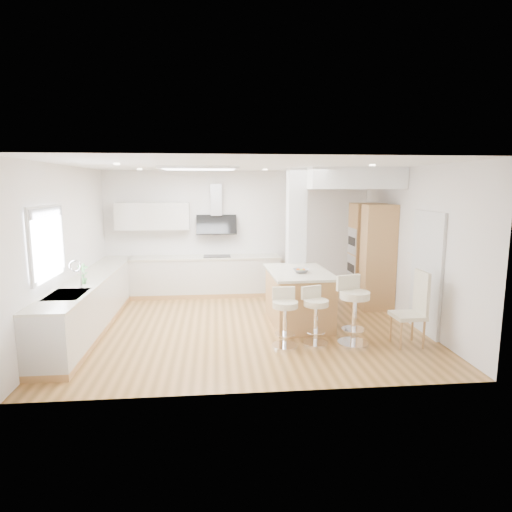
{
  "coord_description": "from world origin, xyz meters",
  "views": [
    {
      "loc": [
        -0.52,
        -7.29,
        2.45
      ],
      "look_at": [
        0.21,
        0.4,
        1.19
      ],
      "focal_mm": 30.0,
      "sensor_mm": 36.0,
      "label": 1
    }
  ],
  "objects": [
    {
      "name": "ground",
      "position": [
        0.0,
        0.0,
        0.0
      ],
      "size": [
        6.0,
        6.0,
        0.0
      ],
      "primitive_type": "plane",
      "color": "#AE7B40",
      "rests_on": "ground"
    },
    {
      "name": "ceiling",
      "position": [
        0.0,
        0.0,
        0.0
      ],
      "size": [
        6.0,
        5.0,
        0.02
      ],
      "primitive_type": "cube",
      "color": "white",
      "rests_on": "ground"
    },
    {
      "name": "wall_back",
      "position": [
        0.0,
        2.5,
        1.4
      ],
      "size": [
        6.0,
        0.04,
        2.8
      ],
      "primitive_type": "cube",
      "color": "silver",
      "rests_on": "ground"
    },
    {
      "name": "wall_left",
      "position": [
        -3.0,
        0.0,
        1.4
      ],
      "size": [
        0.04,
        5.0,
        2.8
      ],
      "primitive_type": "cube",
      "color": "silver",
      "rests_on": "ground"
    },
    {
      "name": "wall_right",
      "position": [
        3.0,
        0.0,
        1.4
      ],
      "size": [
        0.04,
        5.0,
        2.8
      ],
      "primitive_type": "cube",
      "color": "silver",
      "rests_on": "ground"
    },
    {
      "name": "skylight",
      "position": [
        -0.79,
        0.6,
        2.77
      ],
      "size": [
        4.1,
        2.1,
        0.06
      ],
      "color": "silver",
      "rests_on": "ground"
    },
    {
      "name": "window_left",
      "position": [
        -2.96,
        -0.9,
        1.69
      ],
      "size": [
        0.06,
        1.28,
        1.07
      ],
      "color": "silver",
      "rests_on": "ground"
    },
    {
      "name": "doorway_right",
      "position": [
        2.97,
        -0.6,
        1.0
      ],
      "size": [
        0.05,
        1.0,
        2.1
      ],
      "color": "#423A33",
      "rests_on": "ground"
    },
    {
      "name": "counter_left",
      "position": [
        -2.7,
        0.23,
        0.46
      ],
      "size": [
        0.63,
        4.5,
        1.35
      ],
      "color": "tan",
      "rests_on": "ground"
    },
    {
      "name": "counter_back",
      "position": [
        -0.91,
        2.22,
        0.7
      ],
      "size": [
        3.62,
        0.63,
        2.5
      ],
      "color": "tan",
      "rests_on": "ground"
    },
    {
      "name": "pillar",
      "position": [
        1.05,
        0.95,
        1.4
      ],
      "size": [
        0.35,
        0.35,
        2.8
      ],
      "color": "silver",
      "rests_on": "ground"
    },
    {
      "name": "soffit",
      "position": [
        2.1,
        1.4,
        2.6
      ],
      "size": [
        1.78,
        2.2,
        0.4
      ],
      "color": "white",
      "rests_on": "ground"
    },
    {
      "name": "oven_column",
      "position": [
        2.68,
        1.23,
        1.05
      ],
      "size": [
        0.63,
        1.21,
        2.1
      ],
      "color": "tan",
      "rests_on": "ground"
    },
    {
      "name": "peninsula",
      "position": [
        0.94,
        0.06,
        0.49
      ],
      "size": [
        1.1,
        1.62,
        1.04
      ],
      "rotation": [
        0.0,
        0.0,
        0.03
      ],
      "color": "tan",
      "rests_on": "ground"
    },
    {
      "name": "bar_stool_a",
      "position": [
        0.52,
        -1.03,
        0.51
      ],
      "size": [
        0.42,
        0.42,
        0.91
      ],
      "rotation": [
        0.0,
        0.0,
        0.02
      ],
      "color": "white",
      "rests_on": "ground"
    },
    {
      "name": "bar_stool_b",
      "position": [
        1.01,
        -0.96,
        0.51
      ],
      "size": [
        0.52,
        0.52,
        0.9
      ],
      "rotation": [
        0.0,
        0.0,
        0.36
      ],
      "color": "white",
      "rests_on": "ground"
    },
    {
      "name": "bar_stool_c",
      "position": [
        1.6,
        -1.02,
        0.6
      ],
      "size": [
        0.61,
        0.61,
        1.08
      ],
      "rotation": [
        0.0,
        0.0,
        0.32
      ],
      "color": "white",
      "rests_on": "ground"
    },
    {
      "name": "dining_chair",
      "position": [
        2.52,
        -1.16,
        0.63
      ],
      "size": [
        0.47,
        0.47,
        1.17
      ],
      "rotation": [
        0.0,
        0.0,
        0.03
      ],
      "color": "beige",
      "rests_on": "ground"
    }
  ]
}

